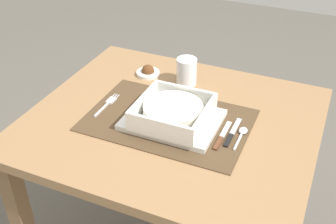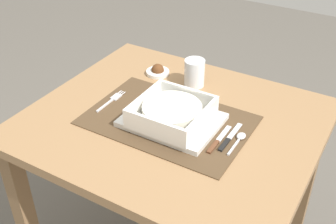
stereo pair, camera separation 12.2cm
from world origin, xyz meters
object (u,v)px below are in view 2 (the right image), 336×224
(porridge_bowl, at_px, (172,113))
(bread_knife, at_px, (218,141))
(drinking_glass, at_px, (194,74))
(condiment_saucer, at_px, (158,71))
(butter_knife, at_px, (229,138))
(dining_table, at_px, (173,148))
(fork, at_px, (113,99))
(spoon, at_px, (240,138))

(porridge_bowl, height_order, bread_knife, porridge_bowl)
(drinking_glass, height_order, condiment_saucer, drinking_glass)
(bread_knife, relative_size, condiment_saucer, 1.75)
(butter_knife, height_order, drinking_glass, drinking_glass)
(drinking_glass, xyz_separation_m, condiment_saucer, (-0.14, 0.00, -0.03))
(porridge_bowl, xyz_separation_m, drinking_glass, (-0.05, 0.24, -0.00))
(butter_knife, xyz_separation_m, condiment_saucer, (-0.36, 0.22, 0.00))
(dining_table, relative_size, drinking_glass, 9.14)
(bread_knife, xyz_separation_m, drinking_glass, (-0.20, 0.24, 0.03))
(bread_knife, bearing_deg, porridge_bowl, -176.50)
(bread_knife, xyz_separation_m, condiment_saucer, (-0.34, 0.24, 0.00))
(porridge_bowl, bearing_deg, condiment_saucer, 129.13)
(butter_knife, bearing_deg, dining_table, 176.34)
(dining_table, relative_size, fork, 6.11)
(fork, xyz_separation_m, condiment_saucer, (0.03, 0.22, 0.01))
(porridge_bowl, xyz_separation_m, butter_knife, (0.17, 0.02, -0.04))
(spoon, bearing_deg, bread_knife, -145.32)
(bread_knife, bearing_deg, spoon, 43.75)
(drinking_glass, bearing_deg, butter_knife, -44.53)
(porridge_bowl, bearing_deg, drinking_glass, 102.39)
(butter_knife, xyz_separation_m, drinking_glass, (-0.22, 0.22, 0.03))
(dining_table, xyz_separation_m, fork, (-0.21, -0.01, 0.12))
(fork, bearing_deg, condiment_saucer, 85.27)
(fork, bearing_deg, dining_table, 6.15)
(porridge_bowl, height_order, drinking_glass, drinking_glass)
(condiment_saucer, bearing_deg, bread_knife, -35.52)
(dining_table, relative_size, bread_knife, 5.95)
(fork, relative_size, spoon, 1.28)
(dining_table, distance_m, condiment_saucer, 0.30)
(spoon, relative_size, butter_knife, 0.76)
(dining_table, bearing_deg, spoon, 0.48)
(butter_knife, height_order, bread_knife, same)
(spoon, bearing_deg, condiment_saucer, 148.25)
(butter_knife, distance_m, drinking_glass, 0.31)
(dining_table, bearing_deg, drinking_glass, 100.25)
(fork, relative_size, butter_knife, 0.97)
(butter_knife, xyz_separation_m, bread_knife, (-0.02, -0.02, 0.00))
(bread_knife, bearing_deg, butter_knife, 52.55)
(dining_table, xyz_separation_m, porridge_bowl, (0.01, -0.03, 0.16))
(dining_table, height_order, bread_knife, bread_knife)
(drinking_glass, bearing_deg, spoon, -39.52)
(porridge_bowl, xyz_separation_m, bread_knife, (0.15, -0.00, -0.04))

